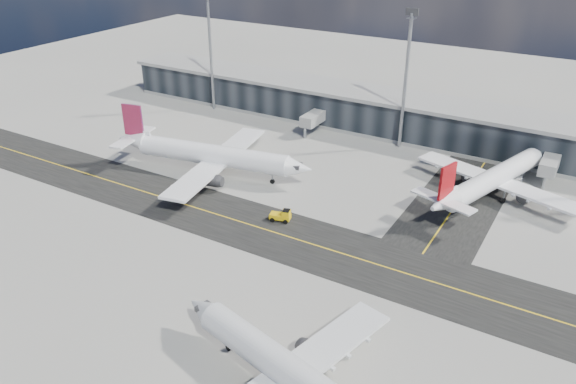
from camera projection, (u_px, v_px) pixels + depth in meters
name	position (u px, v px, depth m)	size (l,w,h in m)	color
ground	(285.00, 252.00, 84.56)	(300.00, 300.00, 0.00)	gray
taxiway_lanes	(340.00, 227.00, 91.00)	(180.00, 63.00, 0.03)	black
terminal_concourse	(412.00, 119.00, 124.71)	(152.00, 19.80, 8.80)	black
floodlight_masts	(406.00, 76.00, 114.16)	(102.50, 0.70, 28.90)	gray
airliner_af	(210.00, 155.00, 107.37)	(40.67, 34.86, 12.08)	white
airliner_redtail	(493.00, 179.00, 98.83)	(30.91, 35.84, 10.84)	white
airliner_near	(298.00, 379.00, 57.37)	(35.31, 30.36, 10.56)	silver
baggage_tug	(282.00, 215.00, 92.34)	(3.70, 2.46, 2.14)	yellow
service_van	(516.00, 175.00, 106.59)	(2.78, 6.04, 1.68)	white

